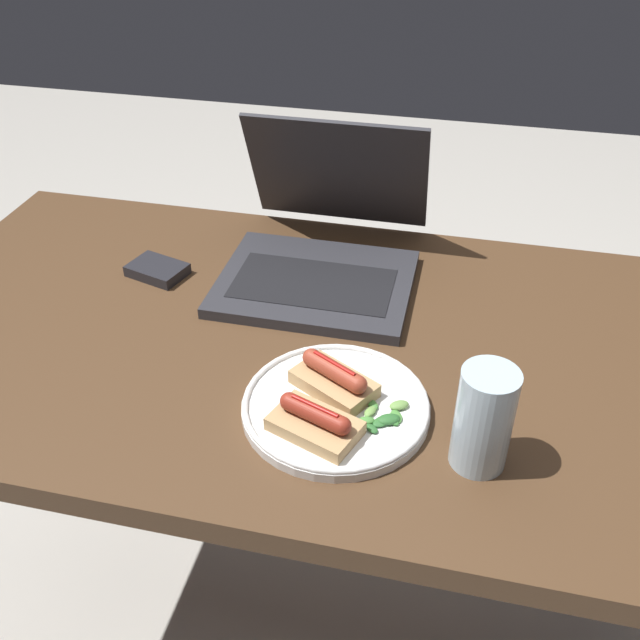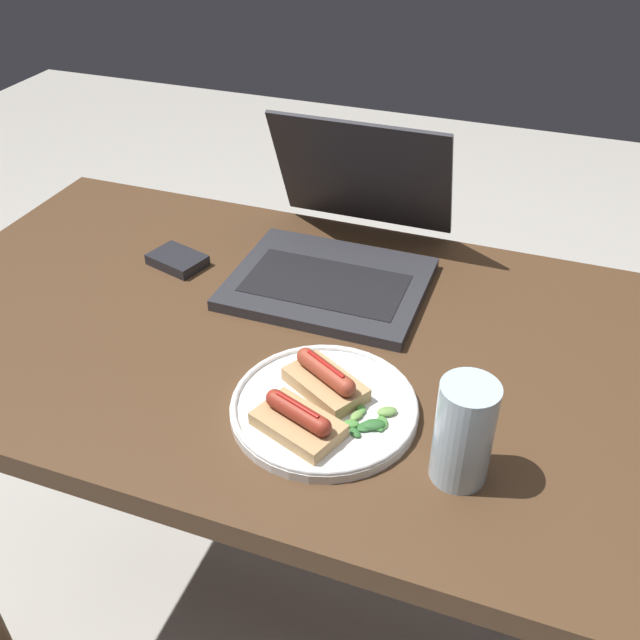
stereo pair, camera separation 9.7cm
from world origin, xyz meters
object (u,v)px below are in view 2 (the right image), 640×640
object	(u,v)px
plate	(324,407)
drinking_glass	(464,432)
laptop	(339,251)
external_drive	(178,260)

from	to	relation	value
plate	drinking_glass	world-z (taller)	drinking_glass
laptop	drinking_glass	size ratio (longest dim) A/B	2.58
plate	drinking_glass	distance (m)	0.19
laptop	external_drive	bearing A→B (deg)	-165.48
plate	external_drive	distance (m)	0.44
laptop	external_drive	world-z (taller)	laptop
plate	external_drive	world-z (taller)	same
external_drive	plate	bearing A→B (deg)	-19.64
laptop	plate	distance (m)	0.34
plate	external_drive	xyz separation A→B (m)	(-0.35, 0.25, -0.00)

